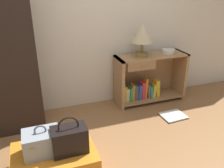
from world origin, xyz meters
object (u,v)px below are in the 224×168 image
bowl (169,51)px  suitcase_large (55,162)px  train_case (42,142)px  handbag (70,139)px  open_book_on_floor (173,116)px  bookshelf (147,79)px  table_lamp (143,34)px

bowl → suitcase_large: bowl is taller
suitcase_large → train_case: train_case is taller
bowl → train_case: 2.10m
bowl → handbag: 1.93m
suitcase_large → handbag: 0.29m
handbag → open_book_on_floor: (1.42, 0.53, -0.36)m
bookshelf → open_book_on_floor: 0.64m
table_lamp → suitcase_large: size_ratio=0.59×
bowl → handbag: bowl is taller
train_case → open_book_on_floor: (1.65, 0.47, -0.34)m
bookshelf → handbag: size_ratio=2.90×
bowl → open_book_on_floor: 0.89m
bowl → suitcase_large: (-1.73, -0.99, -0.60)m
table_lamp → handbag: size_ratio=1.25×
train_case → handbag: 0.24m
bookshelf → suitcase_large: 1.79m
table_lamp → handbag: (-1.18, -1.04, -0.61)m
bookshelf → handbag: bearing=-140.7°
bookshelf → open_book_on_floor: (0.11, -0.54, -0.32)m
bowl → table_lamp: bearing=179.1°
bookshelf → handbag: bookshelf is taller
train_case → open_book_on_floor: train_case is taller
table_lamp → bowl: table_lamp is taller
suitcase_large → bowl: bearing=29.8°
bowl → train_case: size_ratio=0.57×
table_lamp → open_book_on_floor: (0.24, -0.51, -0.97)m
table_lamp → open_book_on_floor: bearing=-65.1°
table_lamp → bowl: (0.41, -0.01, -0.26)m
suitcase_large → open_book_on_floor: 1.64m
suitcase_large → train_case: size_ratio=2.38×
handbag → train_case: bearing=165.2°
bookshelf → suitcase_large: size_ratio=1.38×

